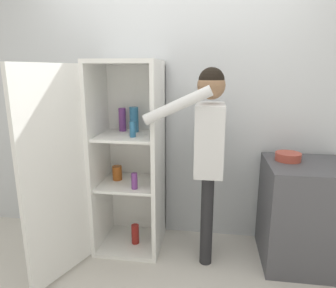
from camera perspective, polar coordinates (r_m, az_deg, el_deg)
name	(u,v)px	position (r m, az deg, el deg)	size (l,w,h in m)	color
wall_back	(176,108)	(2.88, 1.61, 6.84)	(7.00, 0.06, 2.55)	silver
refrigerator	(115,160)	(2.68, -10.03, -3.10)	(0.84, 1.10, 1.71)	white
person	(208,142)	(2.46, 7.69, 0.44)	(0.61, 0.53, 1.65)	#262628
counter	(304,214)	(2.85, 24.54, -11.99)	(0.68, 0.64, 0.89)	#4C4C51
bowl	(288,157)	(2.71, 21.91, -2.25)	(0.21, 0.21, 0.07)	#B24738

